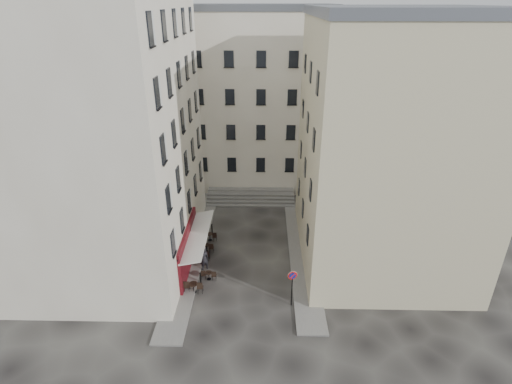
{
  "coord_description": "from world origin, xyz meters",
  "views": [
    {
      "loc": [
        1.33,
        -24.56,
        18.92
      ],
      "look_at": [
        0.73,
        4.0,
        5.15
      ],
      "focal_mm": 28.0,
      "sensor_mm": 36.0,
      "label": 1
    }
  ],
  "objects_px": {
    "bistro_table_b": "(209,275)",
    "pedestrian": "(204,259)",
    "no_parking_sign": "(292,282)",
    "bistro_table_a": "(194,287)"
  },
  "relations": [
    {
      "from": "no_parking_sign",
      "to": "pedestrian",
      "type": "relative_size",
      "value": 1.44
    },
    {
      "from": "no_parking_sign",
      "to": "bistro_table_b",
      "type": "xyz_separation_m",
      "value": [
        -6.0,
        2.67,
        -1.59
      ]
    },
    {
      "from": "no_parking_sign",
      "to": "bistro_table_b",
      "type": "relative_size",
      "value": 2.46
    },
    {
      "from": "no_parking_sign",
      "to": "bistro_table_b",
      "type": "bearing_deg",
      "value": 142.95
    },
    {
      "from": "no_parking_sign",
      "to": "bistro_table_a",
      "type": "distance_m",
      "value": 7.16
    },
    {
      "from": "bistro_table_b",
      "to": "pedestrian",
      "type": "height_order",
      "value": "pedestrian"
    },
    {
      "from": "no_parking_sign",
      "to": "bistro_table_b",
      "type": "distance_m",
      "value": 6.76
    },
    {
      "from": "bistro_table_a",
      "to": "pedestrian",
      "type": "xyz_separation_m",
      "value": [
        0.4,
        2.74,
        0.48
      ]
    },
    {
      "from": "no_parking_sign",
      "to": "pedestrian",
      "type": "height_order",
      "value": "no_parking_sign"
    },
    {
      "from": "bistro_table_a",
      "to": "bistro_table_b",
      "type": "height_order",
      "value": "bistro_table_a"
    }
  ]
}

